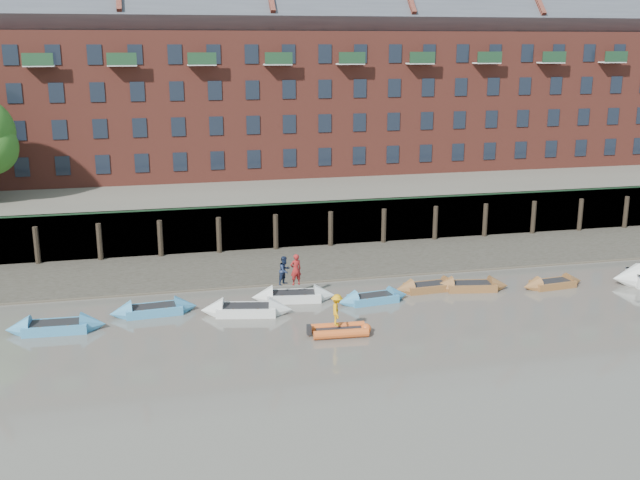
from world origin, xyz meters
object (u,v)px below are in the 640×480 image
object	(u,v)px
rowboat_2	(247,310)
rowboat_3	(294,296)
rib_tender	(342,330)
person_rower_a	(296,270)
rowboat_7	(553,284)
rowboat_4	(373,298)
rowboat_5	(428,287)
person_rower_b	(285,270)
rowboat_0	(56,327)
rowboat_1	(154,310)
rowboat_6	(471,286)
person_rib_crew	(337,310)

from	to	relation	value
rowboat_2	rowboat_3	xyz separation A→B (m)	(2.93, 1.66, -0.01)
rib_tender	person_rower_a	world-z (taller)	person_rower_a
rowboat_2	rowboat_3	size ratio (longest dim) A/B	1.05
rowboat_3	rowboat_7	size ratio (longest dim) A/B	1.18
rowboat_4	rowboat_5	size ratio (longest dim) A/B	1.00
rowboat_3	person_rower_b	world-z (taller)	person_rower_b
rowboat_0	person_rower_b	bearing A→B (deg)	12.34
rowboat_2	person_rower_a	distance (m)	3.82
rowboat_3	rowboat_4	size ratio (longest dim) A/B	1.13
rowboat_4	person_rower_a	distance (m)	4.69
rowboat_4	rib_tender	size ratio (longest dim) A/B	1.42
rowboat_3	rowboat_0	bearing A→B (deg)	-163.31
rowboat_1	rib_tender	distance (m)	10.55
rowboat_0	rowboat_1	distance (m)	5.12
rowboat_0	rowboat_6	distance (m)	23.44
rowboat_1	rowboat_3	size ratio (longest dim) A/B	0.97
rowboat_2	rowboat_7	bearing A→B (deg)	12.93
rowboat_0	rowboat_5	distance (m)	20.97
rowboat_6	rib_tender	world-z (taller)	rowboat_6
rowboat_1	person_rib_crew	xyz separation A→B (m)	(8.97, -5.06, 1.06)
rowboat_2	rowboat_7	xyz separation A→B (m)	(18.63, 0.46, -0.05)
rowboat_0	person_rower_b	size ratio (longest dim) A/B	2.99
rowboat_1	rowboat_5	size ratio (longest dim) A/B	1.09
rowboat_4	rowboat_7	size ratio (longest dim) A/B	1.05
rowboat_2	rowboat_4	bearing A→B (deg)	14.16
rowboat_1	person_rower_a	distance (m)	8.14
rowboat_2	rowboat_1	bearing A→B (deg)	177.97
rowboat_2	rowboat_5	xyz separation A→B (m)	(11.08, 1.54, -0.03)
rowboat_2	rowboat_4	distance (m)	7.29
rowboat_2	rowboat_3	world-z (taller)	rowboat_2
rib_tender	person_rower_b	size ratio (longest dim) A/B	1.85
rowboat_1	rowboat_2	bearing A→B (deg)	-18.17
rib_tender	person_rower_a	xyz separation A→B (m)	(-1.24, 5.61, 1.61)
person_rower_a	person_rib_crew	world-z (taller)	person_rower_a
rowboat_0	rowboat_1	xyz separation A→B (m)	(4.91, 1.47, -0.01)
rowboat_3	rowboat_6	xyz separation A→B (m)	(10.66, -0.57, -0.01)
rowboat_1	rowboat_6	size ratio (longest dim) A/B	1.02
rowboat_6	person_rib_crew	world-z (taller)	person_rib_crew
person_rower_b	rowboat_5	bearing A→B (deg)	-42.61
rowboat_0	rowboat_7	world-z (taller)	rowboat_0
rowboat_1	person_rib_crew	distance (m)	10.36
rib_tender	person_rower_a	size ratio (longest dim) A/B	1.70
person_rib_crew	rowboat_4	bearing A→B (deg)	-24.29
rowboat_5	person_rib_crew	xyz separation A→B (m)	(-7.01, -5.42, 1.08)
rowboat_0	rowboat_2	bearing A→B (deg)	4.21
rowboat_6	person_rower_a	xyz separation A→B (m)	(-10.52, 0.54, 1.61)
rowboat_2	person_rower_b	bearing A→B (deg)	48.23
rowboat_1	rowboat_5	xyz separation A→B (m)	(15.98, 0.36, -0.02)
rowboat_3	person_rib_crew	bearing A→B (deg)	-70.38
rowboat_2	rowboat_7	world-z (taller)	rowboat_2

